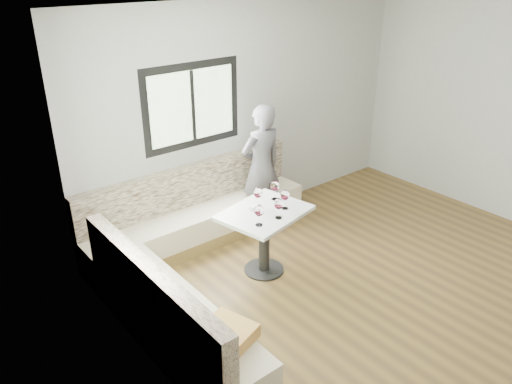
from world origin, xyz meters
The scene contains 10 objects.
room centered at (-0.08, 0.08, 1.41)m, with size 5.01×5.01×2.81m.
banquette centered at (-1.59, 1.62, 0.33)m, with size 2.90×2.80×0.95m.
table centered at (-0.84, 1.25, 0.56)m, with size 1.04×0.88×0.75m.
person centered at (-0.15, 2.14, 0.81)m, with size 0.59×0.39×1.61m, color #565359.
olive_ramekin centered at (-0.90, 1.37, 0.78)m, with size 0.11×0.11×0.04m.
wine_glass_a centered at (-1.08, 1.05, 0.91)m, with size 0.10×0.10×0.22m.
wine_glass_b centered at (-0.82, 1.04, 0.91)m, with size 0.10×0.10×0.22m.
wine_glass_c centered at (-0.63, 1.16, 0.91)m, with size 0.10×0.10×0.22m.
wine_glass_d centered at (-0.82, 1.38, 0.91)m, with size 0.10×0.10×0.22m.
wine_glass_e centered at (-0.57, 1.40, 0.91)m, with size 0.10×0.10×0.22m.
Camera 1 is at (-3.89, -2.36, 3.21)m, focal length 35.00 mm.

